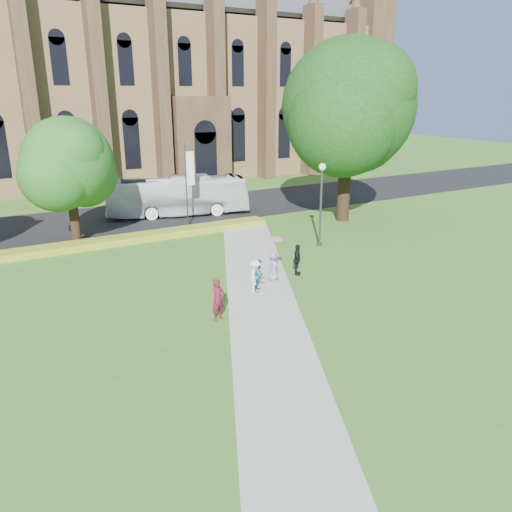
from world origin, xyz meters
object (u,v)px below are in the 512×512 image
large_tree (348,107)px  tour_coach (177,196)px  streetlamp (321,195)px  pedestrian_0 (218,299)px

large_tree → tour_coach: large_tree is taller
large_tree → streetlamp: bearing=-140.7°
large_tree → pedestrian_0: bearing=-144.5°
tour_coach → pedestrian_0: bearing=178.0°
large_tree → tour_coach: bearing=143.4°
large_tree → pedestrian_0: size_ratio=7.21×
large_tree → pedestrian_0: (-15.90, -11.34, -7.41)m
streetlamp → large_tree: large_tree is taller
streetlamp → tour_coach: 13.29m
tour_coach → large_tree: bearing=-112.6°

